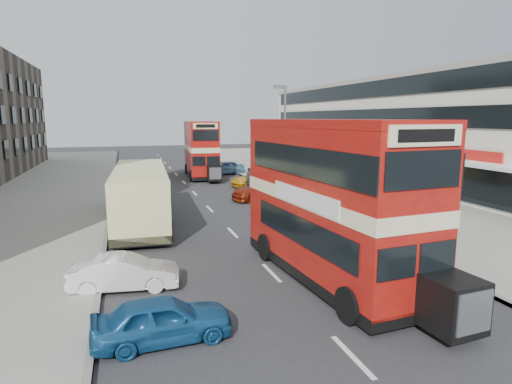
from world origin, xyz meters
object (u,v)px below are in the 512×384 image
object	(u,v)px
car_left_front	(125,273)
pedestrian_near	(333,190)
car_right_c	(225,168)
street_lamp	(284,131)
bus_main	(332,200)
cyclist	(250,185)
coach	(141,193)
car_right_a	(267,189)
car_left_near	(163,319)
bus_second	(201,149)
car_right_b	(255,180)

from	to	relation	value
car_left_front	pedestrian_near	world-z (taller)	pedestrian_near
car_right_c	street_lamp	bearing A→B (deg)	6.42
bus_main	cyclist	xyz separation A→B (m)	(2.20, 17.86, -2.23)
street_lamp	coach	size ratio (longest dim) A/B	0.75
street_lamp	car_right_c	bearing A→B (deg)	98.03
street_lamp	car_right_a	bearing A→B (deg)	-134.57
car_left_front	pedestrian_near	bearing A→B (deg)	-42.56
car_left_near	pedestrian_near	world-z (taller)	pedestrian_near
bus_second	car_left_front	xyz separation A→B (m)	(-7.42, -27.23, -2.16)
car_right_a	car_right_c	distance (m)	14.40
bus_main	cyclist	world-z (taller)	bus_main
bus_main	car_left_near	xyz separation A→B (m)	(-6.16, -2.71, -2.29)
car_left_near	car_left_front	xyz separation A→B (m)	(-0.91, 3.89, -0.02)
car_left_near	car_right_a	world-z (taller)	car_right_a
bus_main	car_right_b	distance (m)	21.44
coach	car_left_near	xyz separation A→B (m)	(-0.03, -13.32, -1.06)
car_left_front	car_right_c	distance (m)	30.09
car_right_b	car_right_c	world-z (taller)	car_right_c
street_lamp	coach	xyz separation A→B (m)	(-10.82, -6.58, -3.12)
coach	car_right_a	distance (m)	9.96
street_lamp	car_right_c	xyz separation A→B (m)	(-1.75, 12.37, -4.09)
car_right_b	car_right_c	size ratio (longest dim) A/B	1.05
street_lamp	car_right_c	distance (m)	13.14
pedestrian_near	cyclist	size ratio (longest dim) A/B	0.79
car_right_b	coach	bearing A→B (deg)	-50.59
car_right_b	car_right_c	xyz separation A→B (m)	(-0.67, 8.54, 0.10)
bus_second	car_right_b	distance (m)	8.37
car_right_c	bus_main	bearing A→B (deg)	-7.31
bus_second	car_right_c	xyz separation A→B (m)	(2.60, 1.13, -2.05)
street_lamp	car_left_front	bearing A→B (deg)	-126.34
bus_main	bus_second	size ratio (longest dim) A/B	1.05
bus_second	car_left_front	size ratio (longest dim) A/B	2.67
car_left_near	bus_second	bearing A→B (deg)	-15.16
car_left_front	pedestrian_near	size ratio (longest dim) A/B	2.28
bus_second	cyclist	xyz separation A→B (m)	(1.85, -10.55, -2.08)
street_lamp	bus_second	xyz separation A→B (m)	(-4.35, 11.23, -2.04)
pedestrian_near	car_right_a	bearing A→B (deg)	-73.28
car_right_b	car_right_a	bearing A→B (deg)	-16.44
car_left_front	car_right_b	world-z (taller)	car_right_b
car_right_c	coach	bearing A→B (deg)	-27.21
bus_main	car_right_c	size ratio (longest dim) A/B	2.46
car_left_near	cyclist	bearing A→B (deg)	-25.46
car_right_b	pedestrian_near	world-z (taller)	pedestrian_near
bus_second	coach	distance (m)	18.98
coach	bus_second	bearing A→B (deg)	72.78
street_lamp	pedestrian_near	xyz separation A→B (m)	(1.90, -4.56, -3.85)
bus_main	car_right_a	distance (m)	15.53
bus_second	car_right_c	world-z (taller)	bus_second
car_right_a	bus_main	bearing A→B (deg)	-16.10
car_left_front	car_right_c	bearing A→B (deg)	-11.94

